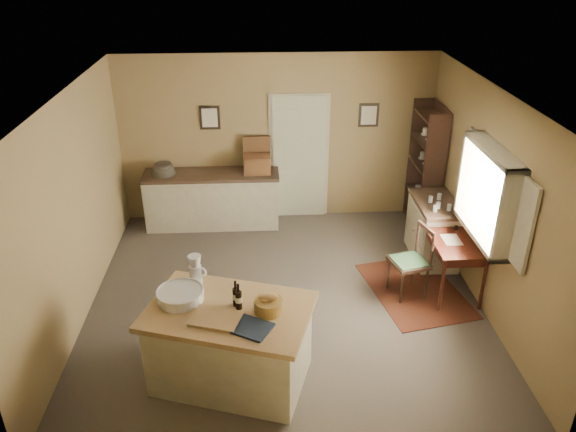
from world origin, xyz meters
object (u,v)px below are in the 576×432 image
work_island (230,342)px  shelving_unit (428,168)px  sideboard (213,197)px  writing_desk (454,246)px  desk_chair (409,263)px  right_cabinet (433,230)px

work_island → shelving_unit: size_ratio=0.95×
work_island → sideboard: bearing=114.0°
writing_desk → desk_chair: bearing=-174.4°
desk_chair → right_cabinet: right_cabinet is taller
right_cabinet → shelving_unit: bearing=81.6°
work_island → right_cabinet: size_ratio=1.83×
right_cabinet → work_island: bearing=-140.0°
writing_desk → shelving_unit: 1.92m
right_cabinet → shelving_unit: 1.18m
work_island → shelving_unit: shelving_unit is taller
writing_desk → work_island: bearing=-151.7°
sideboard → desk_chair: (2.67, -2.15, -0.01)m
sideboard → work_island: bearing=-83.5°
right_cabinet → shelving_unit: shelving_unit is taller
work_island → writing_desk: size_ratio=1.91×
work_island → desk_chair: 2.70m
desk_chair → right_cabinet: bearing=41.9°
shelving_unit → writing_desk: bearing=-94.6°
work_island → sideboard: size_ratio=0.88×
writing_desk → right_cabinet: 0.88m
desk_chair → shelving_unit: bearing=54.0°
right_cabinet → desk_chair: bearing=-122.9°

